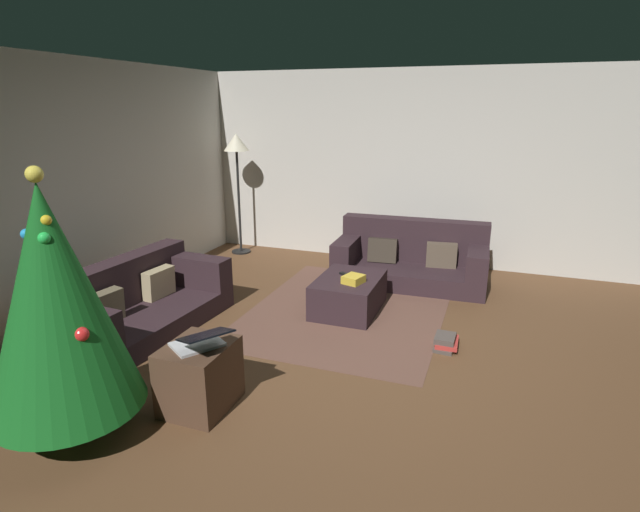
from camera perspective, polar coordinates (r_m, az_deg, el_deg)
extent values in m
plane|color=brown|center=(4.43, 4.46, -11.96)|extent=(6.40, 6.40, 0.00)
cube|color=beige|center=(5.66, -27.71, 6.45)|extent=(6.40, 0.12, 2.60)
cube|color=beige|center=(7.02, 11.77, 9.62)|extent=(0.12, 6.40, 2.60)
cube|color=#2D1E23|center=(5.24, -19.24, -6.93)|extent=(1.88, 0.97, 0.21)
cube|color=#2D1E23|center=(5.33, -22.07, -2.95)|extent=(1.84, 0.35, 0.46)
cube|color=#2D1E23|center=(5.71, -14.19, -1.62)|extent=(0.29, 0.87, 0.34)
cube|color=#2D1E23|center=(4.64, -26.15, -7.18)|extent=(0.29, 0.87, 0.34)
cube|color=tan|center=(5.47, -17.81, -2.93)|extent=(0.37, 0.17, 0.31)
cube|color=brown|center=(4.99, -23.28, -5.43)|extent=(0.38, 0.19, 0.31)
cube|color=#2D1E23|center=(6.31, 10.09, -2.14)|extent=(0.91, 1.85, 0.22)
cube|color=#2D1E23|center=(6.49, 10.64, 1.84)|extent=(0.30, 1.83, 0.54)
cube|color=#2D1E23|center=(6.19, 17.45, -0.53)|extent=(0.85, 0.27, 0.30)
cube|color=#2D1E23|center=(6.38, 3.18, 0.75)|extent=(0.85, 0.27, 0.30)
cube|color=brown|center=(6.30, 13.61, 0.08)|extent=(0.17, 0.37, 0.30)
cube|color=#372D24|center=(6.39, 7.11, 0.66)|extent=(0.19, 0.37, 0.31)
cube|color=#2D1E23|center=(5.40, 3.26, -4.35)|extent=(0.88, 0.64, 0.37)
cube|color=gold|center=(5.19, 3.82, -2.64)|extent=(0.25, 0.23, 0.08)
cube|color=black|center=(5.42, 2.96, -2.10)|extent=(0.12, 0.16, 0.02)
cylinder|color=brown|center=(3.89, -26.11, -16.27)|extent=(0.10, 0.10, 0.23)
cone|color=#145E1E|center=(3.53, -27.87, -4.47)|extent=(0.96, 0.96, 1.48)
sphere|color=#2699E5|center=(3.44, -30.36, 2.16)|extent=(0.06, 0.06, 0.06)
sphere|color=green|center=(3.32, -28.80, 1.79)|extent=(0.07, 0.07, 0.07)
sphere|color=green|center=(3.56, -27.89, 0.60)|extent=(0.07, 0.07, 0.07)
sphere|color=orange|center=(3.67, -28.96, -1.98)|extent=(0.06, 0.06, 0.06)
sphere|color=red|center=(3.35, -25.43, -8.01)|extent=(0.09, 0.09, 0.09)
sphere|color=yellow|center=(3.34, -28.64, 3.58)|extent=(0.06, 0.06, 0.06)
sphere|color=yellow|center=(3.87, -25.66, -6.59)|extent=(0.08, 0.08, 0.08)
sphere|color=#F2D84C|center=(3.35, -29.67, 8.07)|extent=(0.10, 0.10, 0.10)
cube|color=#4C3323|center=(3.83, -13.49, -13.12)|extent=(0.52, 0.44, 0.49)
cube|color=silver|center=(3.71, -13.75, -9.69)|extent=(0.42, 0.40, 0.02)
cube|color=black|center=(3.52, -12.83, -8.74)|extent=(0.42, 0.39, 0.08)
cube|color=#4C423D|center=(4.79, 14.04, -9.90)|extent=(0.31, 0.20, 0.03)
cube|color=#B7332D|center=(4.78, 14.21, -9.43)|extent=(0.30, 0.20, 0.04)
cube|color=#4C423D|center=(4.74, 14.01, -9.03)|extent=(0.23, 0.18, 0.05)
cylinder|color=black|center=(7.67, -8.92, 0.52)|extent=(0.28, 0.28, 0.02)
cylinder|color=black|center=(7.50, -9.17, 5.96)|extent=(0.04, 0.04, 1.50)
cone|color=beige|center=(7.39, -9.49, 12.62)|extent=(0.36, 0.36, 0.24)
cube|color=brown|center=(5.47, 3.23, -6.12)|extent=(2.60, 2.00, 0.01)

